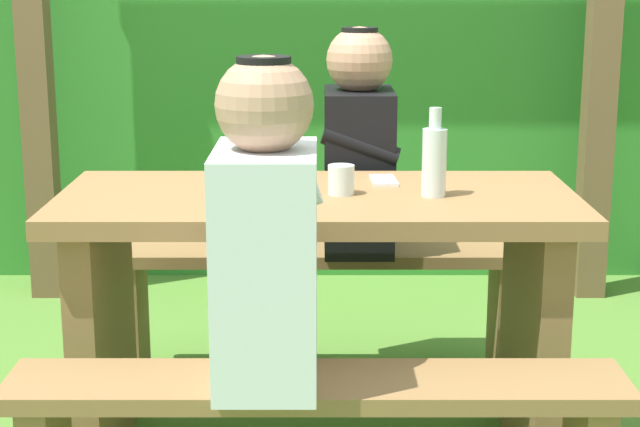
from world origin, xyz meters
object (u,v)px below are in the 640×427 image
at_px(person_white_shirt, 268,235).
at_px(cell_phone, 386,181).
at_px(drinking_glass, 344,180).
at_px(person_black_coat, 361,149).
at_px(picnic_table, 320,281).
at_px(bottle_left, 437,160).
at_px(bench_far, 320,286).

height_order(person_white_shirt, cell_phone, person_white_shirt).
bearing_deg(drinking_glass, person_black_coat, 83.07).
distance_m(person_black_coat, cell_phone, 0.40).
bearing_deg(cell_phone, person_white_shirt, -116.51).
height_order(picnic_table, bottle_left, bottle_left).
relative_size(picnic_table, bench_far, 1.00).
bearing_deg(bottle_left, picnic_table, 174.00).
height_order(drinking_glass, bottle_left, bottle_left).
height_order(person_black_coat, cell_phone, person_black_coat).
bearing_deg(bottle_left, bench_far, 117.89).
bearing_deg(person_black_coat, bench_far, 178.56).
relative_size(person_white_shirt, cell_phone, 5.14).
distance_m(bottle_left, cell_phone, 0.24).
bearing_deg(bottle_left, person_white_shirt, -129.12).
bearing_deg(person_white_shirt, bottle_left, 50.88).
distance_m(drinking_glass, cell_phone, 0.21).
bearing_deg(bench_far, drinking_glass, -83.53).
bearing_deg(person_black_coat, drinking_glass, -96.93).
distance_m(bench_far, drinking_glass, 0.74).
distance_m(person_white_shirt, drinking_glass, 0.57).
xyz_separation_m(person_black_coat, cell_phone, (0.06, -0.40, -0.02)).
height_order(bench_far, cell_phone, cell_phone).
bearing_deg(bottle_left, person_black_coat, 107.01).
height_order(person_black_coat, drinking_glass, person_black_coat).
relative_size(picnic_table, cell_phone, 10.00).
relative_size(drinking_glass, cell_phone, 0.57).
bearing_deg(person_white_shirt, drinking_glass, 72.11).
bearing_deg(person_black_coat, cell_phone, -81.88).
bearing_deg(bench_far, person_white_shirt, -95.73).
relative_size(bench_far, bottle_left, 5.90).
relative_size(bench_far, drinking_glass, 17.55).
bearing_deg(drinking_glass, bottle_left, -5.36).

